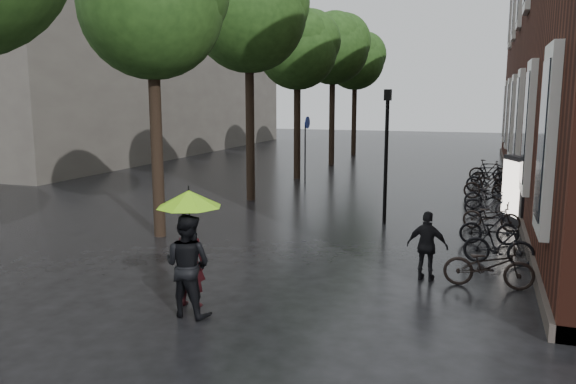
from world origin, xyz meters
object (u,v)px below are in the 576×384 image
at_px(lamp_post, 386,143).
at_px(pedestrian_walking, 427,246).
at_px(parked_bicycles, 490,199).
at_px(ad_lightbox, 516,190).
at_px(person_burgundy, 190,263).
at_px(person_black, 188,265).

bearing_deg(lamp_post, pedestrian_walking, -71.24).
xyz_separation_m(parked_bicycles, ad_lightbox, (0.71, -1.39, 0.55)).
relative_size(person_burgundy, ad_lightbox, 0.79).
xyz_separation_m(person_burgundy, pedestrian_walking, (3.97, 2.95, -0.08)).
distance_m(person_burgundy, ad_lightbox, 11.18).
bearing_deg(pedestrian_walking, person_black, 49.87).
distance_m(person_black, parked_bicycles, 12.36).
bearing_deg(person_burgundy, ad_lightbox, -126.93).
height_order(person_black, ad_lightbox, ad_lightbox).
bearing_deg(person_black, parked_bicycles, -109.63).
relative_size(pedestrian_walking, ad_lightbox, 0.72).
relative_size(ad_lightbox, lamp_post, 0.51).
distance_m(parked_bicycles, lamp_post, 4.53).
bearing_deg(person_black, ad_lightbox, -115.76).
relative_size(person_burgundy, parked_bicycles, 0.10).
height_order(person_burgundy, person_black, person_black).
xyz_separation_m(person_black, ad_lightbox, (5.79, 9.86, 0.12)).
xyz_separation_m(person_burgundy, ad_lightbox, (5.97, 9.45, 0.22)).
height_order(ad_lightbox, lamp_post, lamp_post).
bearing_deg(ad_lightbox, lamp_post, 176.59).
bearing_deg(pedestrian_walking, lamp_post, -63.06).
distance_m(parked_bicycles, ad_lightbox, 1.66).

